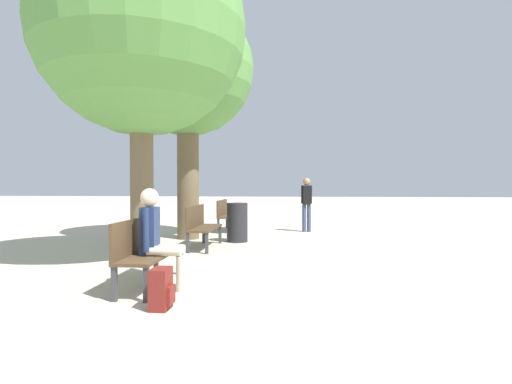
# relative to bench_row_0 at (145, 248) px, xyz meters

# --- Properties ---
(ground_plane) EXTENTS (80.00, 80.00, 0.00)m
(ground_plane) POSITION_rel_bench_row_0_xyz_m (2.05, -0.72, -0.53)
(ground_plane) COLOR beige
(bench_row_0) EXTENTS (0.48, 1.53, 0.92)m
(bench_row_0) POSITION_rel_bench_row_0_xyz_m (0.00, 0.00, 0.00)
(bench_row_0) COLOR #4C3823
(bench_row_0) RESTS_ON ground_plane
(bench_row_1) EXTENTS (0.48, 1.53, 0.92)m
(bench_row_1) POSITION_rel_bench_row_0_xyz_m (0.00, 3.28, 0.00)
(bench_row_1) COLOR #4C3823
(bench_row_1) RESTS_ON ground_plane
(bench_row_2) EXTENTS (0.48, 1.53, 0.92)m
(bench_row_2) POSITION_rel_bench_row_0_xyz_m (0.00, 6.56, 0.00)
(bench_row_2) COLOR #4C3823
(bench_row_2) RESTS_ON ground_plane
(tree_row_0) EXTENTS (3.71, 3.71, 5.97)m
(tree_row_0) POSITION_rel_bench_row_0_xyz_m (-0.67, 1.62, 3.56)
(tree_row_0) COLOR brown
(tree_row_0) RESTS_ON ground_plane
(tree_row_1) EXTENTS (3.35, 3.35, 5.98)m
(tree_row_1) POSITION_rel_bench_row_0_xyz_m (-0.67, 4.73, 3.71)
(tree_row_1) COLOR brown
(tree_row_1) RESTS_ON ground_plane
(person_seated) EXTENTS (0.63, 0.36, 1.34)m
(person_seated) POSITION_rel_bench_row_0_xyz_m (0.24, -0.14, 0.18)
(person_seated) COLOR beige
(person_seated) RESTS_ON ground_plane
(backpack) EXTENTS (0.23, 0.29, 0.46)m
(backpack) POSITION_rel_bench_row_0_xyz_m (0.55, -0.94, -0.30)
(backpack) COLOR maroon
(backpack) RESTS_ON ground_plane
(pedestrian_near) EXTENTS (0.32, 0.22, 1.58)m
(pedestrian_near) POSITION_rel_bench_row_0_xyz_m (2.40, 6.50, 0.37)
(pedestrian_near) COLOR #384260
(pedestrian_near) RESTS_ON ground_plane
(trash_bin) EXTENTS (0.50, 0.50, 0.94)m
(trash_bin) POSITION_rel_bench_row_0_xyz_m (0.66, 4.30, -0.06)
(trash_bin) COLOR #232328
(trash_bin) RESTS_ON ground_plane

